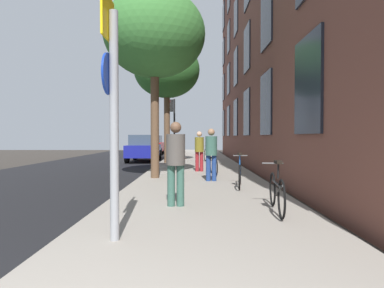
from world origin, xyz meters
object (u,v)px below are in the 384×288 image
(pedestrian_2, at_px, (199,149))
(car_0, at_px, (144,148))
(tree_near, at_px, (155,35))
(pedestrian_1, at_px, (211,151))
(car_1, at_px, (152,145))
(bicycle_3, at_px, (214,159))
(tree_far, at_px, (167,71))
(bicycle_1, at_px, (240,174))
(sign_post, at_px, (112,101))
(bicycle_0, at_px, (277,192))
(bicycle_4, at_px, (207,155))
(traffic_light, at_px, (173,118))
(pedestrian_0, at_px, (176,158))
(bicycle_2, at_px, (214,165))

(pedestrian_2, xyz_separation_m, car_0, (-3.28, 6.64, -0.21))
(tree_near, height_order, pedestrian_1, tree_near)
(car_1, bearing_deg, bicycle_3, -69.43)
(car_0, bearing_deg, tree_far, -52.85)
(car_0, bearing_deg, bicycle_1, -67.98)
(sign_post, distance_m, tree_near, 7.33)
(pedestrian_1, relative_size, pedestrian_2, 1.03)
(bicycle_0, xyz_separation_m, bicycle_4, (-0.83, 12.00, 0.00))
(bicycle_1, bearing_deg, tree_near, 142.06)
(sign_post, xyz_separation_m, bicycle_4, (1.82, 13.66, -1.51))
(sign_post, bearing_deg, traffic_light, 91.09)
(bicycle_4, height_order, car_0, car_0)
(car_0, bearing_deg, pedestrian_1, -69.15)
(pedestrian_1, bearing_deg, tree_far, 105.36)
(traffic_light, relative_size, tree_far, 0.60)
(bicycle_1, height_order, car_1, car_1)
(traffic_light, relative_size, bicycle_3, 2.45)
(bicycle_4, distance_m, pedestrian_0, 11.55)
(bicycle_0, distance_m, car_1, 21.41)
(tree_far, bearing_deg, sign_post, -88.33)
(tree_near, xyz_separation_m, bicycle_3, (2.28, 3.96, -4.50))
(pedestrian_2, bearing_deg, bicycle_2, -65.10)
(sign_post, height_order, bicycle_0, sign_post)
(bicycle_0, bearing_deg, pedestrian_0, 164.92)
(bicycle_0, bearing_deg, bicycle_4, 93.94)
(bicycle_0, height_order, bicycle_2, bicycle_0)
(bicycle_2, bearing_deg, bicycle_0, -82.22)
(bicycle_0, height_order, bicycle_1, bicycle_0)
(traffic_light, height_order, bicycle_2, traffic_light)
(bicycle_1, relative_size, bicycle_2, 1.02)
(bicycle_1, height_order, pedestrian_0, pedestrian_0)
(traffic_light, height_order, bicycle_3, traffic_light)
(bicycle_2, distance_m, pedestrian_1, 1.84)
(bicycle_1, relative_size, pedestrian_0, 0.98)
(bicycle_0, relative_size, bicycle_4, 1.04)
(bicycle_1, bearing_deg, sign_post, -117.04)
(car_1, bearing_deg, bicycle_4, -64.46)
(sign_post, height_order, car_1, sign_post)
(pedestrian_2, bearing_deg, tree_near, -126.81)
(traffic_light, bearing_deg, bicycle_1, -77.95)
(traffic_light, bearing_deg, car_1, 111.91)
(tree_near, xyz_separation_m, tree_far, (-0.15, 6.62, 0.15))
(traffic_light, bearing_deg, tree_far, -90.82)
(tree_far, bearing_deg, car_0, 127.15)
(tree_far, height_order, bicycle_2, tree_far)
(traffic_light, distance_m, bicycle_0, 16.13)
(bicycle_3, relative_size, car_1, 0.39)
(pedestrian_0, relative_size, pedestrian_1, 1.03)
(car_1, bearing_deg, pedestrian_0, -81.26)
(sign_post, distance_m, bicycle_1, 5.45)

